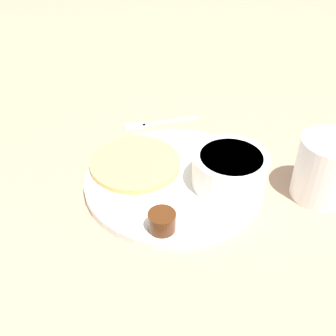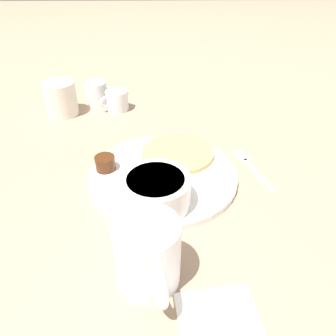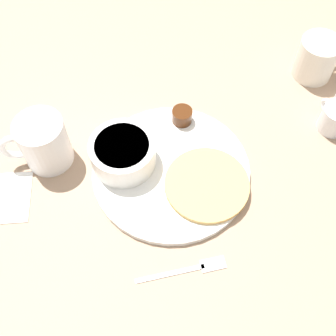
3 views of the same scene
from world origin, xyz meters
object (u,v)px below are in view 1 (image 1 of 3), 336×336
plate (176,181)px  bowl (232,169)px  coffee_mug (328,168)px  fork (155,123)px

plate → bowl: size_ratio=2.44×
plate → coffee_mug: 0.22m
plate → bowl: bearing=-8.0°
coffee_mug → fork: 0.32m
plate → coffee_mug: size_ratio=2.37×
fork → bowl: bearing=-56.2°
bowl → coffee_mug: bearing=-3.2°
coffee_mug → fork: bearing=143.7°
coffee_mug → bowl: bearing=176.8°
plate → bowl: 0.09m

